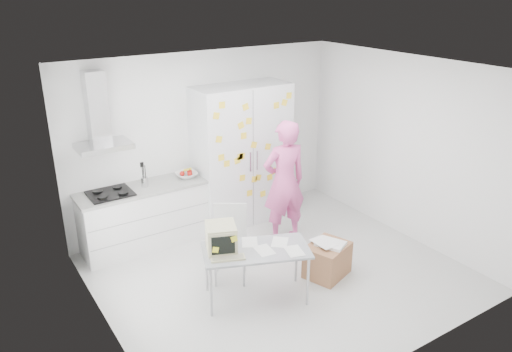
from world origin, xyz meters
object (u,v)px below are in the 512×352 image
desk (234,244)px  person (284,182)px  cardboard_box (327,259)px  chair (230,238)px

desk → person: bearing=55.4°
person → cardboard_box: 1.32m
person → cardboard_box: bearing=92.8°
desk → cardboard_box: size_ratio=2.09×
person → cardboard_box: person is taller
person → desk: bearing=41.1°
chair → desk: bearing=-81.8°
cardboard_box → person: bearing=85.0°
chair → cardboard_box: 1.31m
person → chair: (-1.17, -0.44, -0.37)m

